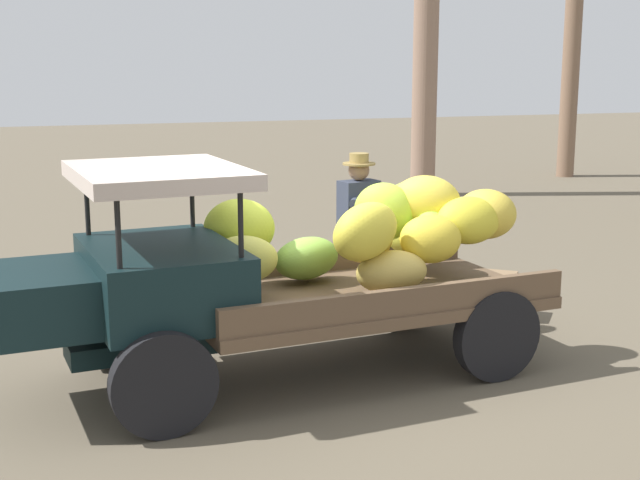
# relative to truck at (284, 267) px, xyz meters

# --- Properties ---
(ground_plane) EXTENTS (60.00, 60.00, 0.00)m
(ground_plane) POSITION_rel_truck_xyz_m (-0.27, 0.01, -0.94)
(ground_plane) COLOR brown
(truck) EXTENTS (4.56, 2.07, 1.83)m
(truck) POSITION_rel_truck_xyz_m (0.00, 0.00, 0.00)
(truck) COLOR black
(truck) RESTS_ON ground
(farmer) EXTENTS (0.52, 0.49, 1.68)m
(farmer) POSITION_rel_truck_xyz_m (-1.29, -1.66, 0.02)
(farmer) COLOR olive
(farmer) RESTS_ON ground
(wooden_crate) EXTENTS (0.65, 0.64, 0.46)m
(wooden_crate) POSITION_rel_truck_xyz_m (-2.50, -0.98, -0.71)
(wooden_crate) COLOR #86694A
(wooden_crate) RESTS_ON ground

